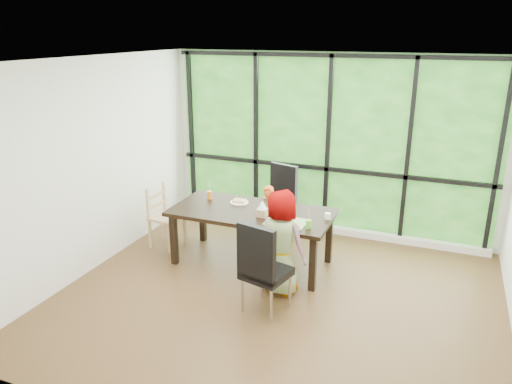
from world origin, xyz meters
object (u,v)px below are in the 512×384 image
(chair_window_leather, at_px, (276,202))
(green_cup, at_px, (308,224))
(plate_far, at_px, (239,202))
(dining_table, at_px, (252,237))
(chair_interior_leather, at_px, (266,267))
(plate_near, at_px, (287,222))
(child_toddler, at_px, (268,216))
(white_mug, at_px, (328,216))
(orange_cup, at_px, (210,195))
(chair_end_beech, at_px, (166,217))
(tissue_box, at_px, (262,213))
(child_older, at_px, (283,243))

(chair_window_leather, height_order, green_cup, chair_window_leather)
(plate_far, bearing_deg, dining_table, -37.61)
(chair_interior_leather, relative_size, plate_near, 5.13)
(green_cup, bearing_deg, dining_table, 160.92)
(child_toddler, bearing_deg, green_cup, -29.87)
(chair_window_leather, height_order, plate_near, chair_window_leather)
(chair_window_leather, relative_size, child_toddler, 1.20)
(plate_far, relative_size, white_mug, 3.22)
(plate_near, xyz_separation_m, orange_cup, (-1.28, 0.43, 0.05))
(child_toddler, xyz_separation_m, orange_cup, (-0.72, -0.40, 0.35))
(chair_end_beech, distance_m, child_toddler, 1.45)
(chair_window_leather, bearing_deg, orange_cup, -116.69)
(chair_end_beech, height_order, tissue_box, chair_end_beech)
(white_mug, bearing_deg, child_toddler, 151.82)
(chair_window_leather, relative_size, plate_far, 4.34)
(dining_table, relative_size, child_toddler, 2.33)
(dining_table, height_order, green_cup, green_cup)
(green_cup, relative_size, white_mug, 1.34)
(plate_near, bearing_deg, chair_interior_leather, -87.59)
(green_cup, bearing_deg, plate_near, 164.82)
(chair_interior_leather, height_order, child_older, child_older)
(chair_window_leather, xyz_separation_m, chair_interior_leather, (0.60, -2.01, 0.00))
(plate_far, bearing_deg, child_toddler, 56.14)
(chair_window_leather, bearing_deg, child_older, -52.14)
(chair_interior_leather, bearing_deg, chair_end_beech, -15.15)
(white_mug, bearing_deg, plate_far, 174.11)
(chair_interior_leather, bearing_deg, orange_cup, -29.60)
(plate_far, bearing_deg, tissue_box, -36.63)
(child_older, bearing_deg, dining_table, -29.30)
(chair_window_leather, distance_m, white_mug, 1.38)
(chair_end_beech, distance_m, plate_far, 1.12)
(orange_cup, bearing_deg, plate_near, -18.44)
(tissue_box, bearing_deg, white_mug, 15.56)
(dining_table, xyz_separation_m, child_older, (0.62, -0.57, 0.26))
(chair_window_leather, relative_size, green_cup, 10.41)
(chair_interior_leather, distance_m, green_cup, 0.81)
(chair_window_leather, bearing_deg, chair_interior_leather, -57.54)
(dining_table, bearing_deg, plate_far, 142.39)
(green_cup, bearing_deg, chair_window_leather, 123.90)
(child_older, xyz_separation_m, tissue_box, (-0.42, 0.43, 0.16))
(dining_table, relative_size, chair_window_leather, 1.95)
(green_cup, height_order, tissue_box, same)
(orange_cup, bearing_deg, child_toddler, 28.82)
(chair_end_beech, relative_size, child_older, 0.71)
(chair_interior_leather, xyz_separation_m, child_toddler, (-0.59, 1.63, -0.09))
(orange_cup, distance_m, tissue_box, 0.99)
(chair_interior_leather, height_order, orange_cup, chair_interior_leather)
(chair_window_leather, xyz_separation_m, child_toddler, (0.01, -0.38, -0.09))
(chair_interior_leather, distance_m, child_older, 0.46)
(chair_end_beech, height_order, plate_far, chair_end_beech)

